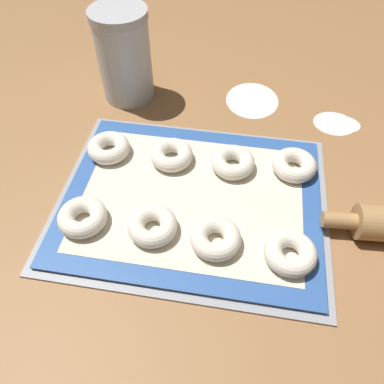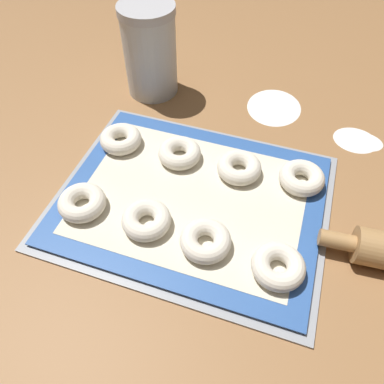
{
  "view_description": "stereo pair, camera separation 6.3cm",
  "coord_description": "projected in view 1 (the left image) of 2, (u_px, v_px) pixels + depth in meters",
  "views": [
    {
      "loc": [
        0.05,
        -0.39,
        0.49
      ],
      "look_at": [
        -0.01,
        -0.01,
        0.02
      ],
      "focal_mm": 35.0,
      "sensor_mm": 36.0,
      "label": 1
    },
    {
      "loc": [
        0.11,
        -0.38,
        0.49
      ],
      "look_at": [
        -0.01,
        -0.01,
        0.02
      ],
      "focal_mm": 35.0,
      "sensor_mm": 36.0,
      "label": 2
    }
  ],
  "objects": [
    {
      "name": "bagel_back_far_right",
      "position": [
        294.0,
        165.0,
        0.64
      ],
      "size": [
        0.08,
        0.08,
        0.03
      ],
      "color": "silver",
      "rests_on": "baking_mat"
    },
    {
      "name": "flour_canister",
      "position": [
        124.0,
        56.0,
        0.74
      ],
      "size": [
        0.11,
        0.11,
        0.18
      ],
      "color": "silver",
      "rests_on": "ground_plane"
    },
    {
      "name": "bagel_front_mid_left",
      "position": [
        152.0,
        226.0,
        0.56
      ],
      "size": [
        0.08,
        0.08,
        0.03
      ],
      "color": "silver",
      "rests_on": "baking_mat"
    },
    {
      "name": "bagel_back_far_left",
      "position": [
        109.0,
        148.0,
        0.67
      ],
      "size": [
        0.08,
        0.08,
        0.03
      ],
      "color": "silver",
      "rests_on": "baking_mat"
    },
    {
      "name": "bagel_front_far_right",
      "position": [
        290.0,
        253.0,
        0.53
      ],
      "size": [
        0.08,
        0.08,
        0.03
      ],
      "color": "silver",
      "rests_on": "baking_mat"
    },
    {
      "name": "flour_patch_side",
      "position": [
        335.0,
        123.0,
        0.75
      ],
      "size": [
        0.08,
        0.07,
        0.0
      ],
      "color": "white",
      "rests_on": "ground_plane"
    },
    {
      "name": "ground_plane",
      "position": [
        199.0,
        195.0,
        0.63
      ],
      "size": [
        2.8,
        2.8,
        0.0
      ],
      "primitive_type": "plane",
      "color": "olive"
    },
    {
      "name": "bagel_front_far_left",
      "position": [
        82.0,
        217.0,
        0.57
      ],
      "size": [
        0.08,
        0.08,
        0.03
      ],
      "color": "silver",
      "rests_on": "baking_mat"
    },
    {
      "name": "bagel_back_mid_right",
      "position": [
        233.0,
        162.0,
        0.65
      ],
      "size": [
        0.08,
        0.08,
        0.03
      ],
      "color": "silver",
      "rests_on": "baking_mat"
    },
    {
      "name": "bagel_front_mid_right",
      "position": [
        216.0,
        238.0,
        0.55
      ],
      "size": [
        0.08,
        0.08,
        0.03
      ],
      "color": "silver",
      "rests_on": "baking_mat"
    },
    {
      "name": "bagel_back_mid_left",
      "position": [
        171.0,
        155.0,
        0.66
      ],
      "size": [
        0.08,
        0.08,
        0.03
      ],
      "color": "silver",
      "rests_on": "baking_mat"
    },
    {
      "name": "baking_tray",
      "position": [
        192.0,
        200.0,
        0.62
      ],
      "size": [
        0.44,
        0.35,
        0.01
      ],
      "color": "#93969B",
      "rests_on": "ground_plane"
    },
    {
      "name": "flour_patch_far",
      "position": [
        252.0,
        99.0,
        0.8
      ],
      "size": [
        0.11,
        0.12,
        0.0
      ],
      "color": "white",
      "rests_on": "ground_plane"
    },
    {
      "name": "baking_mat",
      "position": [
        192.0,
        198.0,
        0.62
      ],
      "size": [
        0.42,
        0.33,
        0.0
      ],
      "color": "#2D569E",
      "rests_on": "baking_tray"
    },
    {
      "name": "flour_patch_near",
      "position": [
        341.0,
        123.0,
        0.75
      ],
      "size": [
        0.08,
        0.06,
        0.0
      ],
      "color": "white",
      "rests_on": "ground_plane"
    }
  ]
}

